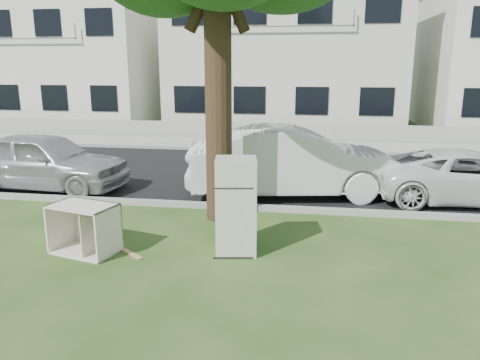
% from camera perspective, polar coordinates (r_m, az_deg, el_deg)
% --- Properties ---
extents(ground, '(120.00, 120.00, 0.00)m').
position_cam_1_polar(ground, '(8.18, -2.22, -8.75)').
color(ground, '#274619').
extents(road, '(120.00, 7.00, 0.01)m').
position_cam_1_polar(road, '(13.85, 2.56, 0.78)').
color(road, black).
rests_on(road, ground).
extents(kerb_near, '(120.00, 0.18, 0.12)m').
position_cam_1_polar(kerb_near, '(10.45, 0.37, -3.63)').
color(kerb_near, gray).
rests_on(kerb_near, ground).
extents(kerb_far, '(120.00, 0.18, 0.12)m').
position_cam_1_polar(kerb_far, '(17.30, 3.88, 3.41)').
color(kerb_far, gray).
rests_on(kerb_far, ground).
extents(sidewalk, '(120.00, 2.80, 0.01)m').
position_cam_1_polar(sidewalk, '(18.73, 4.28, 4.22)').
color(sidewalk, gray).
rests_on(sidewalk, ground).
extents(low_wall, '(120.00, 0.15, 0.70)m').
position_cam_1_polar(low_wall, '(20.25, 4.67, 5.94)').
color(low_wall, gray).
rests_on(low_wall, ground).
extents(townhouse_left, '(10.20, 8.16, 7.04)m').
position_cam_1_polar(townhouse_left, '(28.32, -20.11, 13.87)').
color(townhouse_left, white).
rests_on(townhouse_left, ground).
extents(townhouse_center, '(11.22, 8.16, 7.44)m').
position_cam_1_polar(townhouse_center, '(24.95, 5.72, 15.19)').
color(townhouse_center, beige).
rests_on(townhouse_center, ground).
extents(fridge, '(0.77, 0.73, 1.65)m').
position_cam_1_polar(fridge, '(7.91, -0.49, -3.20)').
color(fridge, beige).
rests_on(fridge, ground).
extents(cabinet, '(1.22, 0.93, 0.85)m').
position_cam_1_polar(cabinet, '(8.45, -18.45, -5.65)').
color(cabinet, silver).
rests_on(cabinet, ground).
extents(plank_a, '(1.10, 0.36, 0.02)m').
position_cam_1_polar(plank_a, '(9.50, -17.95, -6.09)').
color(plank_a, '#AE8154').
rests_on(plank_a, ground).
extents(plank_b, '(0.79, 0.65, 0.02)m').
position_cam_1_polar(plank_b, '(8.42, -13.68, -8.40)').
color(plank_b, tan).
rests_on(plank_b, ground).
extents(plank_c, '(0.38, 0.75, 0.02)m').
position_cam_1_polar(plank_c, '(9.24, -18.75, -6.72)').
color(plank_c, tan).
rests_on(plank_c, ground).
extents(car_center, '(5.36, 2.62, 1.69)m').
position_cam_1_polar(car_center, '(11.44, 6.56, 2.20)').
color(car_center, silver).
rests_on(car_center, ground).
extents(car_right, '(4.47, 2.20, 1.22)m').
position_cam_1_polar(car_right, '(12.14, 26.31, 0.37)').
color(car_right, silver).
rests_on(car_right, ground).
extents(car_left, '(4.45, 2.07, 1.48)m').
position_cam_1_polar(car_left, '(13.06, -22.74, 2.18)').
color(car_left, '#A1A2A8').
rests_on(car_left, ground).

